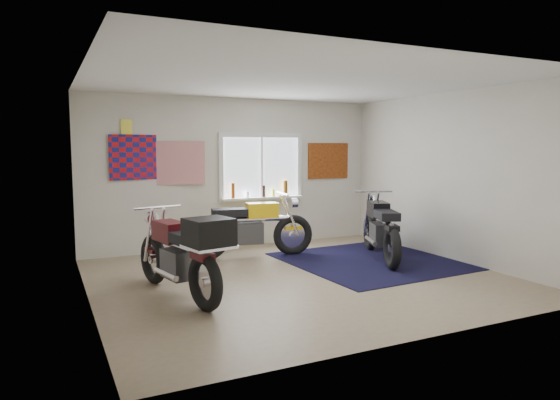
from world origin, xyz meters
name	(u,v)px	position (x,y,z in m)	size (l,w,h in m)	color
ground	(299,278)	(0.00, 0.00, 0.00)	(5.50, 5.50, 0.00)	#9E896B
room_shell	(300,160)	(0.00, 0.00, 1.64)	(5.50, 5.50, 5.50)	white
navy_rug	(371,261)	(1.51, 0.39, 0.01)	(2.50, 2.60, 0.01)	black
window_assembly	(261,171)	(0.50, 2.47, 1.37)	(1.66, 0.17, 1.26)	white
oil_bottles	(265,190)	(0.55, 2.40, 1.03)	(1.13, 0.09, 0.30)	brown
flag_display	(126,127)	(-1.90, 2.48, 2.15)	(1.60, 0.10, 1.17)	red
triumph_poster	(328,161)	(1.95, 2.48, 1.55)	(0.90, 0.03, 0.70)	#A54C14
yellow_triumph	(251,229)	(-0.11, 1.50, 0.47)	(2.12, 0.66, 1.07)	black
black_chrome_bike	(380,230)	(1.74, 0.48, 0.48)	(0.99, 2.00, 1.09)	black
maroon_tourer	(183,254)	(-1.72, -0.28, 0.55)	(0.85, 2.10, 1.07)	black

